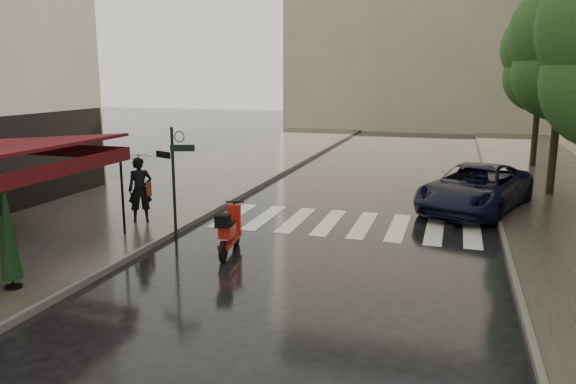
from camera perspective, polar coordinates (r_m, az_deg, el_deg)
The scene contains 14 objects.
ground at distance 12.80m, azimuth -12.81°, elevation -8.84°, with size 120.00×120.00×0.00m, color black.
sidewalk_near at distance 25.12m, azimuth -8.40°, elevation 1.59°, with size 6.00×60.00×0.12m, color #38332D.
sidewalk_far at distance 23.18m, azimuth 26.82°, elevation -0.41°, with size 5.50×60.00×0.12m, color #38332D.
curb_near at distance 23.99m, azimuth -1.78°, elevation 1.27°, with size 0.12×60.00×0.16m, color #595651.
curb_far at distance 22.84m, azimuth 19.91°, elevation 0.03°, with size 0.12×60.00×0.16m, color #595651.
crosswalk at distance 17.24m, azimuth 5.90°, elevation -3.21°, with size 7.85×3.20×0.01m.
signpost at distance 15.42m, azimuth -11.54°, elevation 1.79°, with size 1.17×0.29×3.10m.
backdrop_building at distance 48.79m, azimuth 13.69°, elevation 17.98°, with size 22.00×6.00×20.00m, color #9C9477.
tree_mid at distance 22.67m, azimuth 26.23°, elevation 13.50°, with size 3.80×3.80×8.34m.
tree_far at distance 29.62m, azimuth 24.42°, elevation 12.70°, with size 3.80×3.80×8.16m.
pedestrian_with_umbrella at distance 17.22m, azimuth -14.91°, elevation 2.70°, with size 1.60×1.61×2.60m.
scooter at distance 14.23m, azimuth -6.01°, elevation -4.09°, with size 0.63×1.85×1.22m.
parked_car at distance 19.63m, azimuth 18.51°, elevation 0.38°, with size 2.57×5.57×1.55m, color black.
parasol_front at distance 12.73m, azimuth -26.62°, elevation -3.32°, with size 0.43×0.43×2.38m.
Camera 1 is at (6.04, -10.37, 4.43)m, focal length 35.00 mm.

